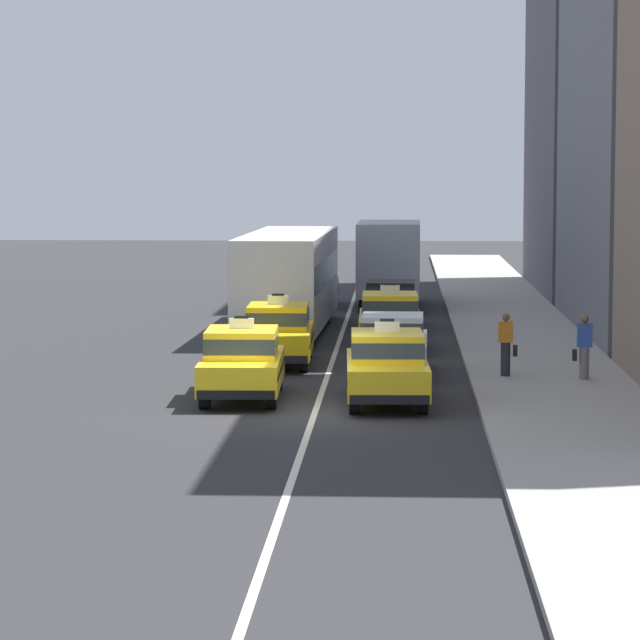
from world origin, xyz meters
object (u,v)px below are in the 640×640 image
object	(u,v)px
bus_left_third	(288,276)
taxi_right_nearest	(387,366)
taxi_right_third	(390,320)
pedestrian_near_crosswalk	(506,345)
taxi_left_second	(278,333)
pedestrian_mid_block	(584,347)
sedan_right_second	(393,343)
box_truck_right_fifth	(389,261)
sedan_right_fourth	(391,303)
sedan_left_fourth	(312,284)
taxi_left_nearest	(242,362)

from	to	relation	value
bus_left_third	taxi_right_nearest	world-z (taller)	bus_left_third
taxi_right_third	pedestrian_near_crosswalk	xyz separation A→B (m)	(2.95, -7.04, 0.06)
taxi_left_second	pedestrian_mid_block	world-z (taller)	taxi_left_second
taxi_left_second	pedestrian_mid_block	size ratio (longest dim) A/B	2.90
sedan_right_second	box_truck_right_fifth	size ratio (longest dim) A/B	0.62
taxi_left_second	taxi_right_third	size ratio (longest dim) A/B	1.00
bus_left_third	pedestrian_near_crosswalk	distance (m)	13.34
sedan_right_fourth	taxi_right_nearest	bearing A→B (deg)	-89.98
bus_left_third	sedan_right_second	world-z (taller)	bus_left_third
sedan_left_fourth	taxi_right_nearest	bearing A→B (deg)	-83.12
taxi_left_nearest	taxi_right_third	distance (m)	10.97
sedan_left_fourth	taxi_left_nearest	bearing A→B (deg)	-90.67
pedestrian_mid_block	pedestrian_near_crosswalk	bearing A→B (deg)	165.31
box_truck_right_fifth	pedestrian_near_crosswalk	bearing A→B (deg)	-81.71
sedan_right_fourth	pedestrian_mid_block	bearing A→B (deg)	-70.38
taxi_right_nearest	taxi_right_third	bearing A→B (deg)	89.99
box_truck_right_fifth	sedan_right_fourth	bearing A→B (deg)	-89.27
taxi_left_second	pedestrian_near_crosswalk	distance (m)	6.69
taxi_left_nearest	taxi_right_third	world-z (taller)	same
taxi_left_nearest	taxi_right_nearest	world-z (taller)	same
taxi_left_second	box_truck_right_fifth	world-z (taller)	box_truck_right_fifth
sedan_right_second	taxi_left_nearest	bearing A→B (deg)	-127.43
taxi_left_nearest	taxi_left_second	size ratio (longest dim) A/B	1.00
sedan_right_second	pedestrian_near_crosswalk	world-z (taller)	pedestrian_near_crosswalk
sedan_right_second	bus_left_third	bearing A→B (deg)	107.79
bus_left_third	taxi_right_third	size ratio (longest dim) A/B	2.45
sedan_right_second	pedestrian_mid_block	xyz separation A→B (m)	(4.72, -1.60, 0.09)
sedan_right_second	taxi_right_third	world-z (taller)	taxi_right_third
sedan_left_fourth	sedan_right_second	xyz separation A→B (m)	(3.17, -20.28, 0.00)
taxi_left_second	taxi_right_third	bearing A→B (deg)	52.99
taxi_left_nearest	sedan_left_fourth	bearing A→B (deg)	89.33
bus_left_third	pedestrian_near_crosswalk	bearing A→B (deg)	-61.96
pedestrian_mid_block	taxi_left_second	bearing A→B (deg)	155.47
sedan_left_fourth	sedan_right_fourth	distance (m)	8.86
taxi_right_nearest	sedan_right_fourth	bearing A→B (deg)	90.02
sedan_right_second	sedan_right_fourth	xyz separation A→B (m)	(-0.11, 11.97, 0.00)
pedestrian_near_crosswalk	taxi_right_nearest	bearing A→B (deg)	-126.67
box_truck_right_fifth	pedestrian_mid_block	size ratio (longest dim) A/B	4.40
pedestrian_near_crosswalk	sedan_left_fourth	bearing A→B (deg)	105.69
bus_left_third	taxi_right_nearest	size ratio (longest dim) A/B	2.44
taxi_left_nearest	pedestrian_near_crosswalk	world-z (taller)	taxi_left_nearest
taxi_left_nearest	sedan_left_fourth	world-z (taller)	taxi_left_nearest
sedan_left_fourth	taxi_left_second	bearing A→B (deg)	-89.78
bus_left_third	taxi_right_third	bearing A→B (deg)	-54.91
pedestrian_near_crosswalk	taxi_left_nearest	bearing A→B (deg)	-151.60
taxi_left_second	taxi_right_nearest	distance (m)	7.64
taxi_right_nearest	sedan_right_fourth	xyz separation A→B (m)	(-0.01, 17.04, -0.03)
bus_left_third	sedan_right_second	distance (m)	11.21
sedan_right_second	taxi_right_third	size ratio (longest dim) A/B	0.95
taxi_left_nearest	taxi_right_nearest	xyz separation A→B (m)	(3.35, -0.55, 0.00)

